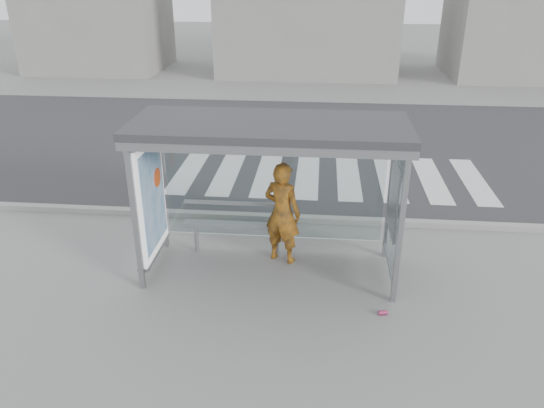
{
  "coord_description": "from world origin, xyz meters",
  "views": [
    {
      "loc": [
        0.77,
        -7.73,
        4.83
      ],
      "look_at": [
        0.02,
        0.2,
        1.17
      ],
      "focal_mm": 35.0,
      "sensor_mm": 36.0,
      "label": 1
    }
  ],
  "objects_px": {
    "person": "(282,213)",
    "bench": "(236,225)",
    "soda_can": "(383,313)",
    "bus_shelter": "(246,160)"
  },
  "relations": [
    {
      "from": "bus_shelter",
      "to": "bench",
      "type": "relative_size",
      "value": 2.25
    },
    {
      "from": "bus_shelter",
      "to": "person",
      "type": "height_order",
      "value": "bus_shelter"
    },
    {
      "from": "person",
      "to": "bench",
      "type": "height_order",
      "value": "person"
    },
    {
      "from": "soda_can",
      "to": "bus_shelter",
      "type": "bearing_deg",
      "value": 152.43
    },
    {
      "from": "bus_shelter",
      "to": "person",
      "type": "relative_size",
      "value": 2.33
    },
    {
      "from": "bus_shelter",
      "to": "person",
      "type": "bearing_deg",
      "value": 32.01
    },
    {
      "from": "soda_can",
      "to": "bench",
      "type": "bearing_deg",
      "value": 146.47
    },
    {
      "from": "person",
      "to": "bench",
      "type": "bearing_deg",
      "value": 12.06
    },
    {
      "from": "person",
      "to": "bench",
      "type": "relative_size",
      "value": 0.97
    },
    {
      "from": "bench",
      "to": "soda_can",
      "type": "height_order",
      "value": "bench"
    }
  ]
}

